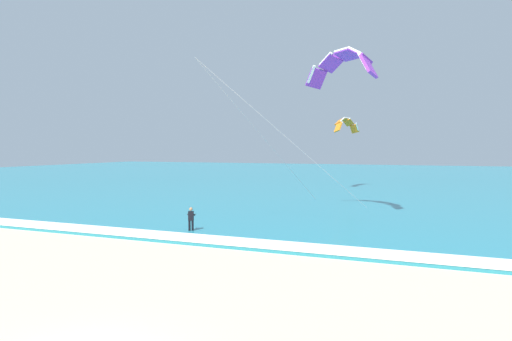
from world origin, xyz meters
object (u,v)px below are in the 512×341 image
object	(u,v)px
surfboard	(191,233)
kite_distant	(345,124)
kitesurfer	(191,219)
kite_primary	(343,64)

from	to	relation	value
surfboard	kite_distant	distance (m)	34.00
surfboard	kitesurfer	size ratio (longest dim) A/B	0.87
kitesurfer	kite_distant	distance (m)	33.77
kitesurfer	kite_primary	bearing A→B (deg)	50.73
surfboard	kitesurfer	xyz separation A→B (m)	(-0.01, 0.02, 0.91)
kite_primary	kite_distant	xyz separation A→B (m)	(-3.56, 23.00, -3.30)
kitesurfer	kite_primary	xyz separation A→B (m)	(7.86, 9.61, 10.97)
kite_primary	kite_distant	distance (m)	23.50
surfboard	kite_primary	bearing A→B (deg)	50.80
kite_distant	kitesurfer	bearing A→B (deg)	-97.50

